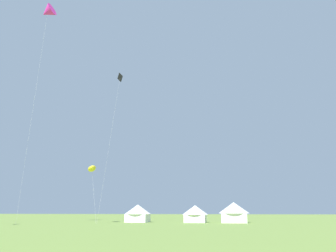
% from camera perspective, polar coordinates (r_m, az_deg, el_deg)
% --- Properties ---
extents(kite_yellow_parafoil, '(3.55, 4.47, 9.10)m').
position_cam_1_polar(kite_yellow_parafoil, '(57.75, -12.26, -6.79)').
color(kite_yellow_parafoil, yellow).
rests_on(kite_yellow_parafoil, ground).
extents(kite_black_diamond, '(3.14, 2.10, 25.47)m').
position_cam_1_polar(kite_black_diamond, '(62.22, -7.93, 7.04)').
color(kite_black_diamond, black).
rests_on(kite_black_diamond, ground).
extents(kite_magenta_delta, '(2.91, 3.21, 37.14)m').
position_cam_1_polar(kite_magenta_delta, '(67.72, -18.98, 17.12)').
color(kite_magenta_delta, '#E02DA3').
rests_on(kite_magenta_delta, ground).
extents(festival_tent_center, '(4.47, 4.47, 2.90)m').
position_cam_1_polar(festival_tent_center, '(61.29, -4.93, -13.82)').
color(festival_tent_center, white).
rests_on(festival_tent_center, ground).
extents(festival_tent_left, '(4.24, 4.24, 2.76)m').
position_cam_1_polar(festival_tent_left, '(59.41, 4.44, -13.91)').
color(festival_tent_left, white).
rests_on(festival_tent_left, ground).
extents(festival_tent_right, '(4.96, 4.96, 3.22)m').
position_cam_1_polar(festival_tent_right, '(59.02, 10.67, -13.48)').
color(festival_tent_right, white).
rests_on(festival_tent_right, ground).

